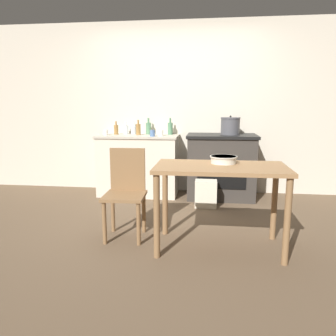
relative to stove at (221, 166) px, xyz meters
name	(u,v)px	position (x,y,z in m)	size (l,w,h in m)	color
ground_plane	(164,224)	(-0.66, -1.23, -0.46)	(14.00, 14.00, 0.00)	brown
wall_back	(178,109)	(-0.66, 0.35, 0.82)	(8.00, 0.07, 2.55)	beige
counter_cabinet	(139,165)	(-1.22, 0.03, -0.01)	(1.18, 0.61, 0.89)	beige
stove	(221,166)	(0.00, 0.00, 0.00)	(0.98, 0.67, 0.92)	#38332D
work_table	(220,179)	(-0.07, -1.78, 0.20)	(1.18, 0.64, 0.78)	#997047
chair	(126,190)	(-1.00, -1.59, 0.02)	(0.42, 0.42, 0.89)	olive
flour_sack	(206,194)	(-0.21, -0.51, -0.28)	(0.28, 0.20, 0.36)	beige
stock_pot	(230,126)	(0.11, -0.01, 0.58)	(0.27, 0.27, 0.27)	#4C4C51
mixing_bowl_large	(224,159)	(-0.04, -1.65, 0.36)	(0.25, 0.25, 0.07)	silver
bottle_far_left	(126,130)	(-1.44, 0.19, 0.50)	(0.07, 0.07, 0.18)	silver
bottle_left	(170,128)	(-0.76, 0.17, 0.53)	(0.07, 0.07, 0.25)	#517F5B
bottle_mid_left	(149,128)	(-1.09, 0.19, 0.53)	(0.08, 0.08, 0.25)	#517F5B
bottle_center_left	(138,129)	(-1.23, 0.08, 0.52)	(0.07, 0.07, 0.22)	olive
bottle_center	(116,129)	(-1.57, 0.10, 0.51)	(0.07, 0.07, 0.20)	olive
bottle_center_right	(133,129)	(-1.34, 0.25, 0.51)	(0.07, 0.07, 0.19)	silver
cup_mid_right	(152,133)	(-0.98, -0.15, 0.48)	(0.07, 0.07, 0.09)	#4C6B99
cup_right	(161,133)	(-0.87, -0.09, 0.48)	(0.08, 0.08, 0.09)	silver
cup_far_right	(106,133)	(-1.69, -0.05, 0.47)	(0.07, 0.07, 0.08)	silver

